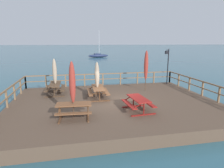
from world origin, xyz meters
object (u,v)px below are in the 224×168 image
Objects in this scene: picnic_table_front_right at (98,90)px; lamp_post_hooked at (167,61)px; picnic_table_back_right at (138,101)px; patio_umbrella_tall_back_right at (146,65)px; patio_umbrella_tall_mid_right at (97,75)px; sailboat_distant at (98,56)px; patio_umbrella_short_front at (55,72)px; picnic_table_back_left at (74,108)px; patio_umbrella_tall_front at (72,83)px; picnic_table_mid_left at (55,86)px.

lamp_post_hooked is (6.72, 3.16, 1.55)m from picnic_table_front_right.
patio_umbrella_tall_back_right is at bearing 64.32° from picnic_table_back_right.
sailboat_distant is (5.89, 44.35, -1.69)m from patio_umbrella_tall_mid_right.
picnic_table_front_right is 3.64m from patio_umbrella_short_front.
patio_umbrella_tall_front is at bearing 144.64° from picnic_table_back_left.
picnic_table_back_left is 0.70× the size of patio_umbrella_short_front.
sailboat_distant reaches higher than lamp_post_hooked.
patio_umbrella_short_front reaches higher than picnic_table_back_right.
picnic_table_back_right is 3.83m from patio_umbrella_tall_front.
picnic_table_back_right and picnic_table_front_right have the same top height.
patio_umbrella_tall_front reaches higher than picnic_table_back_right.
patio_umbrella_tall_mid_right is at bearing -154.87° from lamp_post_hooked.
lamp_post_hooked is at bearing -88.76° from sailboat_distant.
patio_umbrella_tall_back_right is at bearing -4.37° from patio_umbrella_short_front.
picnic_table_back_right is at bearing 5.66° from picnic_table_back_left.
picnic_table_back_left is at bearing -98.93° from sailboat_distant.
patio_umbrella_tall_back_right is 1.27× the size of patio_umbrella_tall_mid_right.
picnic_table_front_right is at bearing 63.43° from patio_umbrella_tall_front.
patio_umbrella_tall_back_right reaches higher than patio_umbrella_tall_mid_right.
picnic_table_back_left is 1.29m from patio_umbrella_tall_front.
picnic_table_mid_left is 0.99× the size of picnic_table_front_right.
sailboat_distant reaches higher than picnic_table_front_right.
sailboat_distant reaches higher than picnic_table_mid_left.
patio_umbrella_tall_back_right reaches higher than patio_umbrella_tall_front.
patio_umbrella_tall_back_right is (6.93, -0.53, 0.35)m from patio_umbrella_short_front.
picnic_table_front_right is at bearing -97.49° from sailboat_distant.
patio_umbrella_tall_mid_right is 0.78× the size of lamp_post_hooked.
picnic_table_front_right is at bearing -162.74° from patio_umbrella_tall_back_right.
lamp_post_hooked is at bearing 37.95° from patio_umbrella_tall_front.
patio_umbrella_tall_front is 0.38× the size of sailboat_distant.
patio_umbrella_short_front is at bearing 103.89° from patio_umbrella_tall_front.
picnic_table_mid_left is at bearing 176.23° from patio_umbrella_tall_back_right.
patio_umbrella_short_front is at bearing -171.77° from lamp_post_hooked.
picnic_table_back_left is (-3.56, -0.35, -0.00)m from picnic_table_back_right.
picnic_table_back_left is at bearing -141.87° from lamp_post_hooked.
sailboat_distant is (7.51, 47.77, -0.65)m from picnic_table_back_left.
picnic_table_back_left is 3.92m from patio_umbrella_tall_mid_right.
patio_umbrella_tall_back_right is at bearing 17.27° from patio_umbrella_tall_mid_right.
picnic_table_mid_left is at bearing 150.11° from patio_umbrella_tall_mid_right.
picnic_table_mid_left is at bearing 135.77° from picnic_table_back_right.
lamp_post_hooked is at bearing 25.18° from picnic_table_front_right.
patio_umbrella_tall_back_right reaches higher than patio_umbrella_short_front.
patio_umbrella_tall_front is (-1.71, -3.41, 1.28)m from picnic_table_front_right.
picnic_table_front_right is (1.68, 3.43, 0.01)m from picnic_table_back_left.
picnic_table_front_right is 4.02m from patio_umbrella_tall_front.
patio_umbrella_tall_mid_right is at bearing 122.25° from picnic_table_back_right.
lamp_post_hooked reaches higher than picnic_table_mid_left.
picnic_table_front_right is at bearing -154.82° from lamp_post_hooked.
patio_umbrella_tall_mid_right is 44.77m from sailboat_distant.
patio_umbrella_tall_front is at bearing -76.11° from patio_umbrella_short_front.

